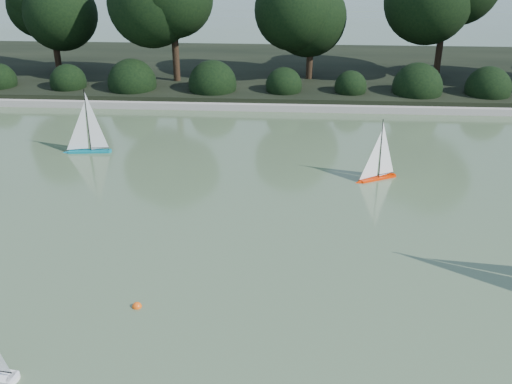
% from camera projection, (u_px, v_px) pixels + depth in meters
% --- Properties ---
extents(ground, '(80.00, 80.00, 0.00)m').
position_uv_depth(ground, '(249.00, 312.00, 7.39)').
color(ground, '#314227').
rests_on(ground, ground).
extents(pond_coping, '(40.00, 0.35, 0.18)m').
position_uv_depth(pond_coping, '(274.00, 107.00, 15.49)').
color(pond_coping, gray).
rests_on(pond_coping, ground).
extents(far_bank, '(40.00, 8.00, 0.30)m').
position_uv_depth(far_bank, '(278.00, 71.00, 19.09)').
color(far_bank, black).
rests_on(far_bank, ground).
extents(shrub_hedge, '(29.10, 1.10, 1.10)m').
position_uv_depth(shrub_hedge, '(275.00, 85.00, 16.16)').
color(shrub_hedge, black).
rests_on(shrub_hedge, ground).
extents(sailboat_orange, '(0.89, 0.55, 1.29)m').
position_uv_depth(sailboat_orange, '(375.00, 170.00, 11.17)').
color(sailboat_orange, '#F32A00').
rests_on(sailboat_orange, ground).
extents(sailboat_teal, '(1.10, 0.29, 1.50)m').
position_uv_depth(sailboat_teal, '(84.00, 142.00, 12.53)').
color(sailboat_teal, '#097180').
rests_on(sailboat_teal, ground).
extents(race_buoy, '(0.13, 0.13, 0.13)m').
position_uv_depth(race_buoy, '(137.00, 307.00, 7.49)').
color(race_buoy, '#F4520C').
rests_on(race_buoy, ground).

